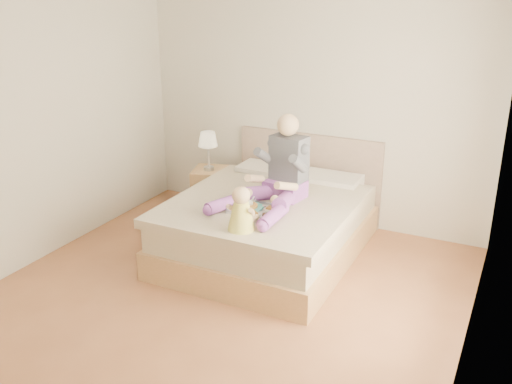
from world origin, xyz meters
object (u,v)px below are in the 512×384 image
at_px(bed, 272,222).
at_px(tray, 257,208).
at_px(adult, 278,176).
at_px(nightstand, 214,192).
at_px(baby, 242,212).

height_order(bed, tray, bed).
bearing_deg(bed, adult, -48.22).
xyz_separation_m(bed, adult, (0.12, -0.13, 0.54)).
bearing_deg(nightstand, adult, -48.40).
bearing_deg(nightstand, tray, -60.66).
relative_size(nightstand, adult, 0.52).
distance_m(bed, baby, 0.99).
height_order(nightstand, tray, tray).
distance_m(bed, adult, 0.57).
xyz_separation_m(nightstand, adult, (1.12, -0.68, 0.58)).
distance_m(tray, baby, 0.44).
height_order(nightstand, baby, baby).
height_order(adult, tray, adult).
relative_size(bed, baby, 5.60).
relative_size(tray, baby, 1.21).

